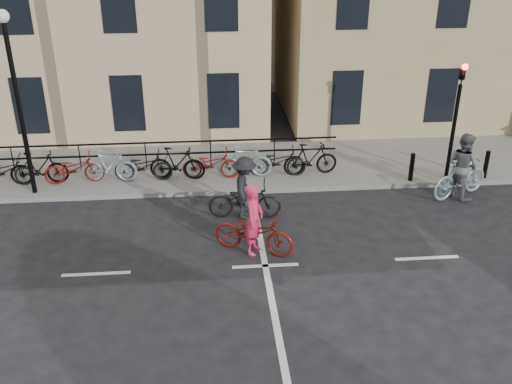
{
  "coord_description": "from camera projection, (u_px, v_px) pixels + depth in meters",
  "views": [
    {
      "loc": [
        -1.24,
        -11.54,
        7.52
      ],
      "look_at": [
        -0.06,
        1.84,
        1.1
      ],
      "focal_mm": 40.0,
      "sensor_mm": 36.0,
      "label": 1
    }
  ],
  "objects": [
    {
      "name": "cyclist_dark",
      "position": [
        245.0,
        194.0,
        15.66
      ],
      "size": [
        2.07,
        1.22,
        1.8
      ],
      "rotation": [
        0.0,
        0.0,
        1.48
      ],
      "color": "black",
      "rests_on": "ground"
    },
    {
      "name": "cyclist_pink",
      "position": [
        254.0,
        229.0,
        14.03
      ],
      "size": [
        2.17,
        1.51,
        1.83
      ],
      "rotation": [
        0.0,
        0.0,
        1.14
      ],
      "color": "maroon",
      "rests_on": "ground"
    },
    {
      "name": "sidewalk",
      "position": [
        126.0,
        170.0,
        18.75
      ],
      "size": [
        46.0,
        4.0,
        0.15
      ],
      "primitive_type": "cube",
      "color": "slate",
      "rests_on": "ground"
    },
    {
      "name": "bollard_east",
      "position": [
        412.0,
        167.0,
        17.66
      ],
      "size": [
        0.14,
        0.14,
        0.9
      ],
      "primitive_type": "cylinder",
      "color": "black",
      "rests_on": "sidewalk"
    },
    {
      "name": "traffic_light",
      "position": [
        457.0,
        108.0,
        17.04
      ],
      "size": [
        0.18,
        0.3,
        3.9
      ],
      "color": "black",
      "rests_on": "sidewalk"
    },
    {
      "name": "cyclist_grey",
      "position": [
        462.0,
        172.0,
        16.82
      ],
      "size": [
        2.13,
        1.37,
        2.0
      ],
      "rotation": [
        0.0,
        0.0,
        1.99
      ],
      "color": "#7D9BA4",
      "rests_on": "ground"
    },
    {
      "name": "ground",
      "position": [
        265.0,
        266.0,
        13.71
      ],
      "size": [
        120.0,
        120.0,
        0.0
      ],
      "primitive_type": "plane",
      "color": "black",
      "rests_on": "ground"
    },
    {
      "name": "lamp_post",
      "position": [
        15.0,
        83.0,
        15.65
      ],
      "size": [
        0.36,
        0.36,
        5.28
      ],
      "color": "black",
      "rests_on": "sidewalk"
    },
    {
      "name": "bollard_west",
      "position": [
        486.0,
        164.0,
        17.85
      ],
      "size": [
        0.14,
        0.14,
        0.9
      ],
      "primitive_type": "cylinder",
      "color": "black",
      "rests_on": "sidewalk"
    },
    {
      "name": "parked_bikes",
      "position": [
        159.0,
        164.0,
        17.74
      ],
      "size": [
        11.45,
        1.23,
        1.05
      ],
      "color": "black",
      "rests_on": "sidewalk"
    }
  ]
}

